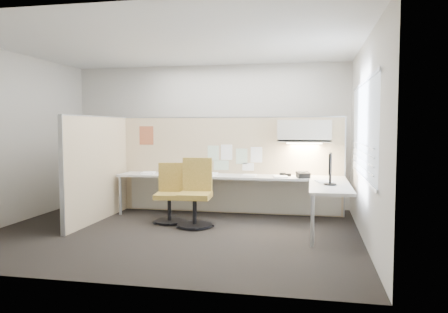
% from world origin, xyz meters
% --- Properties ---
extents(floor, '(5.50, 4.50, 0.01)m').
position_xyz_m(floor, '(0.00, 0.00, -0.01)').
color(floor, black).
rests_on(floor, ground).
extents(ceiling, '(5.50, 4.50, 0.01)m').
position_xyz_m(ceiling, '(0.00, 0.00, 2.80)').
color(ceiling, white).
rests_on(ceiling, wall_back).
extents(wall_back, '(5.50, 0.02, 2.80)m').
position_xyz_m(wall_back, '(0.00, 2.25, 1.40)').
color(wall_back, beige).
rests_on(wall_back, ground).
extents(wall_front, '(5.50, 0.02, 2.80)m').
position_xyz_m(wall_front, '(0.00, -2.25, 1.40)').
color(wall_front, beige).
rests_on(wall_front, ground).
extents(wall_left, '(0.02, 4.50, 2.80)m').
position_xyz_m(wall_left, '(-2.75, 0.00, 1.40)').
color(wall_left, beige).
rests_on(wall_left, ground).
extents(wall_right, '(0.02, 4.50, 2.80)m').
position_xyz_m(wall_right, '(2.75, 0.00, 1.40)').
color(wall_right, beige).
rests_on(wall_right, ground).
extents(window_pane, '(0.01, 2.80, 1.30)m').
position_xyz_m(window_pane, '(2.73, 0.00, 1.55)').
color(window_pane, '#A1AFBB').
rests_on(window_pane, wall_right).
extents(partition_back, '(4.10, 0.06, 1.75)m').
position_xyz_m(partition_back, '(0.55, 1.60, 0.88)').
color(partition_back, beige).
rests_on(partition_back, floor).
extents(partition_left, '(0.06, 2.20, 1.75)m').
position_xyz_m(partition_left, '(-1.50, 0.50, 0.88)').
color(partition_left, beige).
rests_on(partition_left, floor).
extents(desk, '(4.00, 2.07, 0.73)m').
position_xyz_m(desk, '(0.93, 1.13, 0.60)').
color(desk, beige).
rests_on(desk, floor).
extents(overhead_bin, '(0.90, 0.36, 0.38)m').
position_xyz_m(overhead_bin, '(1.90, 1.39, 1.51)').
color(overhead_bin, beige).
rests_on(overhead_bin, partition_back).
extents(task_light_strip, '(0.60, 0.06, 0.02)m').
position_xyz_m(task_light_strip, '(1.90, 1.39, 1.30)').
color(task_light_strip, '#FFEABF').
rests_on(task_light_strip, overhead_bin).
extents(pinned_papers, '(1.01, 0.00, 0.47)m').
position_xyz_m(pinned_papers, '(0.63, 1.57, 1.03)').
color(pinned_papers, '#8CBF8C').
rests_on(pinned_papers, partition_back).
extents(poster, '(0.28, 0.00, 0.35)m').
position_xyz_m(poster, '(-1.05, 1.57, 1.42)').
color(poster, '#F65C1F').
rests_on(poster, partition_back).
extents(chair_left, '(0.51, 0.53, 0.97)m').
position_xyz_m(chair_left, '(-0.27, 0.61, 0.45)').
color(chair_left, black).
rests_on(chair_left, floor).
extents(chair_right, '(0.57, 0.57, 1.07)m').
position_xyz_m(chair_right, '(0.22, 0.42, 0.50)').
color(chair_right, black).
rests_on(chair_right, floor).
extents(monitor, '(0.18, 0.44, 0.47)m').
position_xyz_m(monitor, '(2.30, 0.30, 1.00)').
color(monitor, black).
rests_on(monitor, desk).
extents(phone, '(0.26, 0.25, 0.12)m').
position_xyz_m(phone, '(1.89, 1.13, 0.78)').
color(phone, black).
rests_on(phone, desk).
extents(stapler, '(0.15, 0.08, 0.05)m').
position_xyz_m(stapler, '(1.61, 1.30, 0.76)').
color(stapler, black).
rests_on(stapler, desk).
extents(tape_dispenser, '(0.11, 0.08, 0.06)m').
position_xyz_m(tape_dispenser, '(1.54, 1.32, 0.76)').
color(tape_dispenser, black).
rests_on(tape_dispenser, desk).
extents(coat_hook, '(0.18, 0.46, 1.39)m').
position_xyz_m(coat_hook, '(-1.58, -0.09, 1.41)').
color(coat_hook, silver).
rests_on(coat_hook, partition_left).
extents(paper_stack_0, '(0.28, 0.34, 0.03)m').
position_xyz_m(paper_stack_0, '(-0.91, 1.27, 0.74)').
color(paper_stack_0, white).
rests_on(paper_stack_0, desk).
extents(paper_stack_1, '(0.25, 0.31, 0.02)m').
position_xyz_m(paper_stack_1, '(-0.44, 1.25, 0.74)').
color(paper_stack_1, white).
rests_on(paper_stack_1, desk).
extents(paper_stack_2, '(0.26, 0.32, 0.04)m').
position_xyz_m(paper_stack_2, '(0.25, 1.24, 0.75)').
color(paper_stack_2, white).
rests_on(paper_stack_2, desk).
extents(paper_stack_3, '(0.23, 0.30, 0.02)m').
position_xyz_m(paper_stack_3, '(0.97, 1.29, 0.74)').
color(paper_stack_3, white).
rests_on(paper_stack_3, desk).
extents(paper_stack_4, '(0.29, 0.34, 0.02)m').
position_xyz_m(paper_stack_4, '(1.51, 1.18, 0.74)').
color(paper_stack_4, white).
rests_on(paper_stack_4, desk).
extents(paper_stack_5, '(0.30, 0.35, 0.02)m').
position_xyz_m(paper_stack_5, '(2.22, 0.66, 0.74)').
color(paper_stack_5, white).
rests_on(paper_stack_5, desk).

